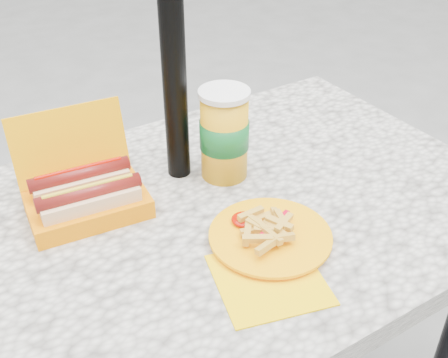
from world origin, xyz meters
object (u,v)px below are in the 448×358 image
umbrella_pole (171,16)px  soda_cup (224,134)px  fries_plate (269,238)px  hotdog_box (85,194)px

umbrella_pole → soda_cup: umbrella_pole is taller
umbrella_pole → fries_plate: umbrella_pole is taller
hotdog_box → fries_plate: size_ratio=0.80×
umbrella_pole → soda_cup: bearing=-36.9°
fries_plate → umbrella_pole: bearing=94.6°
fries_plate → soda_cup: 0.26m
umbrella_pole → hotdog_box: 0.38m
soda_cup → fries_plate: bearing=-102.9°
hotdog_box → fries_plate: 0.37m
hotdog_box → soda_cup: size_ratio=1.23×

